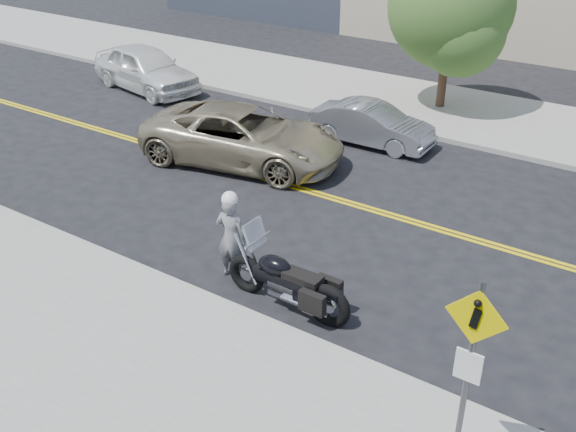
{
  "coord_description": "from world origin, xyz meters",
  "views": [
    {
      "loc": [
        5.97,
        -12.95,
        7.5
      ],
      "look_at": [
        -0.6,
        -3.24,
        1.2
      ],
      "focal_mm": 42.0,
      "sensor_mm": 36.0,
      "label": 1
    }
  ],
  "objects_px": {
    "pedestrian_sign": "(469,362)",
    "motorcycle": "(287,271)",
    "parked_car_white": "(146,68)",
    "motorcyclist": "(231,235)",
    "suv": "(243,136)",
    "parked_car_silver": "(372,125)"
  },
  "relations": [
    {
      "from": "parked_car_white",
      "to": "parked_car_silver",
      "type": "relative_size",
      "value": 1.27
    },
    {
      "from": "pedestrian_sign",
      "to": "motorcyclist",
      "type": "bearing_deg",
      "value": 158.4
    },
    {
      "from": "parked_car_white",
      "to": "parked_car_silver",
      "type": "xyz_separation_m",
      "value": [
        9.12,
        -0.08,
        -0.19
      ]
    },
    {
      "from": "suv",
      "to": "motorcyclist",
      "type": "bearing_deg",
      "value": -156.18
    },
    {
      "from": "motorcyclist",
      "to": "motorcycle",
      "type": "xyz_separation_m",
      "value": [
        1.49,
        -0.24,
        -0.15
      ]
    },
    {
      "from": "suv",
      "to": "motorcycle",
      "type": "bearing_deg",
      "value": -147.14
    },
    {
      "from": "motorcycle",
      "to": "suv",
      "type": "height_order",
      "value": "motorcycle"
    },
    {
      "from": "motorcyclist",
      "to": "parked_car_silver",
      "type": "xyz_separation_m",
      "value": [
        -1.01,
        7.82,
        -0.34
      ]
    },
    {
      "from": "motorcyclist",
      "to": "pedestrian_sign",
      "type": "bearing_deg",
      "value": 147.78
    },
    {
      "from": "pedestrian_sign",
      "to": "parked_car_white",
      "type": "xyz_separation_m",
      "value": [
        -15.67,
        10.09,
        -1.17
      ]
    },
    {
      "from": "motorcycle",
      "to": "pedestrian_sign",
      "type": "bearing_deg",
      "value": -25.29
    },
    {
      "from": "pedestrian_sign",
      "to": "motorcycle",
      "type": "bearing_deg",
      "value": 154.26
    },
    {
      "from": "suv",
      "to": "parked_car_white",
      "type": "bearing_deg",
      "value": 53.24
    },
    {
      "from": "pedestrian_sign",
      "to": "suv",
      "type": "bearing_deg",
      "value": 142.19
    },
    {
      "from": "motorcycle",
      "to": "parked_car_silver",
      "type": "height_order",
      "value": "motorcycle"
    },
    {
      "from": "pedestrian_sign",
      "to": "motorcycle",
      "type": "relative_size",
      "value": 1.16
    },
    {
      "from": "pedestrian_sign",
      "to": "motorcycle",
      "type": "height_order",
      "value": "pedestrian_sign"
    },
    {
      "from": "parked_car_white",
      "to": "motorcycle",
      "type": "bearing_deg",
      "value": -113.78
    },
    {
      "from": "motorcyclist",
      "to": "suv",
      "type": "relative_size",
      "value": 0.34
    },
    {
      "from": "motorcyclist",
      "to": "suv",
      "type": "height_order",
      "value": "motorcyclist"
    },
    {
      "from": "parked_car_white",
      "to": "motorcyclist",
      "type": "bearing_deg",
      "value": -116.72
    },
    {
      "from": "pedestrian_sign",
      "to": "parked_car_white",
      "type": "relative_size",
      "value": 0.65
    }
  ]
}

